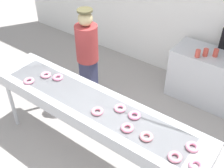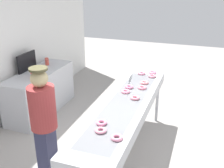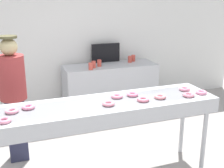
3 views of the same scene
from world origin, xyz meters
name	(u,v)px [view 2 (image 2 of 3)]	position (x,y,z in m)	size (l,w,h in m)	color
ground_plane	(124,160)	(0.00, 0.00, 0.00)	(16.00, 16.00, 0.00)	#9E9993
fryer_conveyor	(125,108)	(0.00, 0.00, 0.90)	(2.95, 0.64, 0.99)	#B7BABF
strawberry_donut_0	(142,73)	(1.24, 0.06, 1.01)	(0.14, 0.14, 0.04)	pink
strawberry_donut_1	(129,87)	(0.54, 0.09, 1.01)	(0.14, 0.14, 0.04)	pink
strawberry_donut_2	(135,98)	(0.17, -0.10, 1.01)	(0.14, 0.14, 0.04)	pink
strawberry_donut_3	(102,123)	(-0.66, 0.10, 1.01)	(0.14, 0.14, 0.04)	pink
strawberry_donut_4	(126,91)	(0.35, 0.10, 1.01)	(0.14, 0.14, 0.04)	pink
strawberry_donut_5	(117,138)	(-0.91, -0.18, 1.01)	(0.14, 0.14, 0.04)	pink
strawberry_donut_6	(153,72)	(1.36, -0.12, 1.01)	(0.14, 0.14, 0.04)	pink
strawberry_donut_7	(142,88)	(0.58, -0.11, 1.01)	(0.14, 0.14, 0.04)	pink
strawberry_donut_8	(101,130)	(-0.83, 0.04, 1.01)	(0.14, 0.14, 0.04)	pink
strawberry_donut_9	(144,82)	(0.81, -0.09, 1.01)	(0.14, 0.14, 0.04)	pink
strawberry_donut_10	(152,76)	(1.16, -0.15, 1.01)	(0.14, 0.14, 0.04)	pink
worker_baker	(44,122)	(-0.79, 0.84, 0.95)	(0.34, 0.34, 1.68)	#2B2D48
prep_counter	(41,92)	(0.98, 2.11, 0.44)	(1.74, 0.61, 0.89)	#B7BABF
paper_cup_0	(35,77)	(0.54, 1.89, 0.95)	(0.08, 0.08, 0.12)	#CC4C3F
paper_cup_1	(47,62)	(1.41, 2.18, 0.95)	(0.08, 0.08, 0.12)	#CC4C3F
paper_cup_2	(33,75)	(0.63, 1.99, 0.95)	(0.08, 0.08, 0.12)	#CC4C3F
paper_cup_3	(33,72)	(0.76, 2.07, 0.95)	(0.08, 0.08, 0.12)	#CC4C3F
paper_cup_4	(47,61)	(1.52, 2.25, 0.95)	(0.08, 0.08, 0.12)	#CC4C3F
menu_display	(27,62)	(0.98, 2.37, 1.07)	(0.56, 0.04, 0.36)	black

